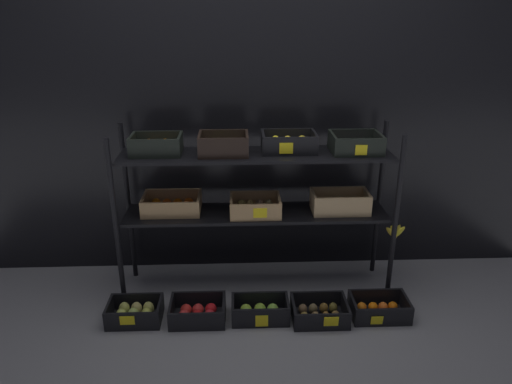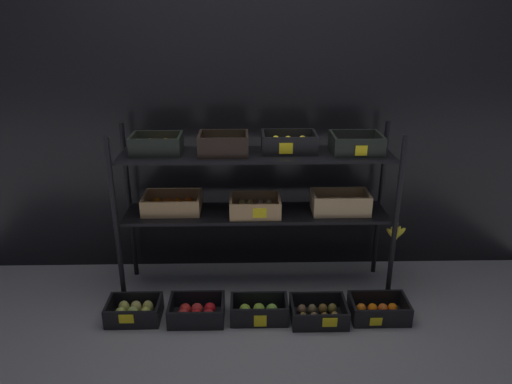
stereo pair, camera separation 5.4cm
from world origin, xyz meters
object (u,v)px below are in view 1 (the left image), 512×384
at_px(crate_ground_apple_red, 198,313).
at_px(crate_ground_kiwi, 319,313).
at_px(crate_ground_apple_green, 260,311).
at_px(crate_ground_pear, 135,313).
at_px(crate_ground_tangerine, 379,309).
at_px(display_rack, 258,181).

bearing_deg(crate_ground_apple_red, crate_ground_kiwi, -1.96).
height_order(crate_ground_apple_green, crate_ground_kiwi, crate_ground_apple_green).
xyz_separation_m(crate_ground_pear, crate_ground_apple_green, (0.77, -0.01, -0.00)).
bearing_deg(crate_ground_pear, crate_ground_tangerine, -0.62).
bearing_deg(crate_ground_apple_green, crate_ground_apple_red, 179.09).
height_order(crate_ground_pear, crate_ground_tangerine, same).
height_order(crate_ground_pear, crate_ground_apple_green, crate_ground_apple_green).
bearing_deg(crate_ground_kiwi, crate_ground_apple_green, 176.94).
distance_m(display_rack, crate_ground_tangerine, 1.10).
height_order(crate_ground_pear, crate_ground_kiwi, crate_ground_pear).
bearing_deg(crate_ground_apple_red, crate_ground_tangerine, -0.46).
height_order(crate_ground_apple_green, crate_ground_tangerine, crate_ground_apple_green).
relative_size(crate_ground_pear, crate_ground_kiwi, 0.96).
bearing_deg(crate_ground_apple_green, display_rack, 89.61).
bearing_deg(crate_ground_tangerine, crate_ground_kiwi, -177.48).
xyz_separation_m(crate_ground_pear, crate_ground_tangerine, (1.51, -0.02, -0.01)).
bearing_deg(crate_ground_pear, crate_ground_apple_green, -1.01).
relative_size(crate_ground_pear, crate_ground_apple_red, 0.97).
bearing_deg(crate_ground_tangerine, display_rack, 153.34).
bearing_deg(crate_ground_kiwi, crate_ground_pear, 178.33).
bearing_deg(crate_ground_kiwi, crate_ground_tangerine, 2.52).
relative_size(crate_ground_pear, crate_ground_apple_green, 0.93).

